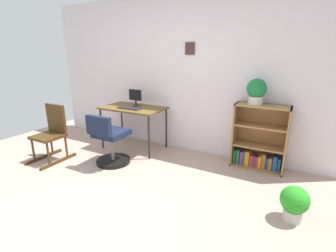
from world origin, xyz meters
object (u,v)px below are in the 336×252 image
at_px(keyboard, 129,108).
at_px(rocking_chair, 52,132).
at_px(potted_plant_on_shelf, 256,91).
at_px(monitor, 135,97).
at_px(desk, 133,110).
at_px(potted_plant_floor, 294,202).
at_px(office_chair, 110,142).
at_px(bookshelf_low, 259,141).

distance_m(keyboard, rocking_chair, 1.26).
bearing_deg(potted_plant_on_shelf, monitor, -176.97).
height_order(desk, potted_plant_floor, desk).
distance_m(office_chair, potted_plant_on_shelf, 2.23).
distance_m(desk, monitor, 0.23).
bearing_deg(rocking_chair, potted_plant_floor, 2.51).
relative_size(keyboard, potted_plant_on_shelf, 1.17).
bearing_deg(keyboard, monitor, 98.61).
xyz_separation_m(desk, keyboard, (0.02, -0.13, 0.07)).
xyz_separation_m(office_chair, rocking_chair, (-0.92, -0.28, 0.09)).
bearing_deg(office_chair, keyboard, 95.45).
distance_m(bookshelf_low, potted_plant_on_shelf, 0.74).
height_order(monitor, rocking_chair, monitor).
bearing_deg(bookshelf_low, rocking_chair, -156.65).
relative_size(office_chair, potted_plant_on_shelf, 2.24).
bearing_deg(office_chair, bookshelf_low, 26.10).
xyz_separation_m(bookshelf_low, potted_plant_on_shelf, (-0.10, -0.05, 0.73)).
height_order(monitor, bookshelf_low, monitor).
height_order(desk, office_chair, office_chair).
relative_size(desk, rocking_chair, 1.22).
bearing_deg(desk, office_chair, -84.16).
distance_m(rocking_chair, potted_plant_floor, 3.44).
xyz_separation_m(monitor, bookshelf_low, (2.07, 0.16, -0.49)).
bearing_deg(keyboard, rocking_chair, -135.05).
bearing_deg(potted_plant_floor, bookshelf_low, 115.56).
xyz_separation_m(desk, bookshelf_low, (2.05, 0.26, -0.28)).
bearing_deg(rocking_chair, monitor, 52.83).
relative_size(desk, bookshelf_low, 1.12).
bearing_deg(office_chair, monitor, 96.35).
bearing_deg(desk, bookshelf_low, 7.15).
bearing_deg(monitor, office_chair, -83.65).
xyz_separation_m(desk, rocking_chair, (-0.85, -0.99, -0.24)).
height_order(monitor, keyboard, monitor).
xyz_separation_m(bookshelf_low, potted_plant_floor, (0.53, -1.10, -0.20)).
distance_m(desk, potted_plant_floor, 2.76).
bearing_deg(potted_plant_on_shelf, keyboard, -170.16).
bearing_deg(bookshelf_low, keyboard, -169.16).
distance_m(keyboard, office_chair, 0.71).
xyz_separation_m(rocking_chair, potted_plant_floor, (3.43, 0.15, -0.23)).
bearing_deg(monitor, bookshelf_low, 4.39).
distance_m(office_chair, potted_plant_floor, 2.52).
height_order(office_chair, potted_plant_on_shelf, potted_plant_on_shelf).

